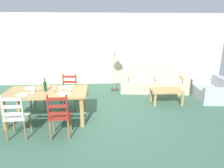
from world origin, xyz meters
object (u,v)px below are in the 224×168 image
(coffee_cup_primary, at_px, (61,89))
(coffee_cup_secondary, at_px, (33,91))
(dining_table, at_px, (47,95))
(wine_glass_near_right, at_px, (70,88))
(wine_glass_near_left, at_px, (31,89))
(dining_chair_near_left, at_px, (16,116))
(wine_bottle, at_px, (45,86))
(dining_chair_near_right, at_px, (59,116))
(dining_chair_far_left, at_px, (39,92))
(standing_lamp, at_px, (115,51))
(dining_chair_far_right, at_px, (69,92))
(armchair_upholstered, at_px, (212,92))
(couch, at_px, (153,83))
(coffee_table, at_px, (166,92))

(coffee_cup_primary, height_order, coffee_cup_secondary, same)
(dining_table, relative_size, wine_glass_near_right, 11.80)
(wine_glass_near_right, bearing_deg, wine_glass_near_left, 179.52)
(dining_chair_near_left, relative_size, wine_bottle, 3.04)
(dining_chair_near_right, xyz_separation_m, wine_glass_near_left, (-0.74, 0.65, 0.38))
(dining_chair_near_right, xyz_separation_m, dining_chair_far_left, (-0.85, 1.57, 0.00))
(dining_chair_near_right, xyz_separation_m, standing_lamp, (1.36, 3.10, 0.93))
(wine_bottle, bearing_deg, coffee_cup_secondary, -158.24)
(dining_chair_near_right, bearing_deg, standing_lamp, 66.39)
(wine_bottle, relative_size, wine_glass_near_right, 1.96)
(dining_chair_near_left, relative_size, standing_lamp, 0.59)
(wine_glass_near_right, bearing_deg, coffee_cup_secondary, 176.24)
(wine_glass_near_left, xyz_separation_m, coffee_cup_secondary, (0.03, 0.05, -0.07))
(dining_chair_far_right, bearing_deg, dining_chair_far_left, 176.69)
(armchair_upholstered, bearing_deg, standing_lamp, 158.72)
(coffee_cup_secondary, height_order, armchair_upholstered, coffee_cup_secondary)
(couch, bearing_deg, dining_chair_near_right, -132.92)
(dining_chair_near_right, height_order, wine_glass_near_right, dining_chair_near_right)
(wine_bottle, distance_m, coffee_cup_secondary, 0.28)
(coffee_cup_secondary, bearing_deg, coffee_table, 16.07)
(dining_chair_far_right, bearing_deg, coffee_cup_primary, -96.50)
(wine_glass_near_right, relative_size, coffee_table, 0.18)
(dining_table, height_order, armchair_upholstered, dining_table)
(coffee_cup_primary, relative_size, armchair_upholstered, 0.07)
(couch, relative_size, standing_lamp, 1.44)
(dining_chair_near_right, relative_size, couch, 0.41)
(dining_table, bearing_deg, wine_bottle, 161.55)
(dining_chair_far_left, distance_m, armchair_upholstered, 5.20)
(couch, xyz_separation_m, standing_lamp, (-1.36, 0.19, 1.12))
(wine_glass_near_right, relative_size, coffee_cup_primary, 1.79)
(dining_chair_far_right, xyz_separation_m, standing_lamp, (1.38, 1.58, 0.93))
(dining_table, bearing_deg, dining_chair_far_right, 60.30)
(dining_chair_far_right, bearing_deg, armchair_upholstered, 5.60)
(dining_chair_near_left, distance_m, wine_glass_near_right, 1.24)
(dining_chair_far_right, xyz_separation_m, wine_bottle, (-0.43, -0.72, 0.39))
(dining_table, distance_m, wine_glass_near_right, 0.63)
(standing_lamp, bearing_deg, couch, -7.76)
(dining_table, bearing_deg, wine_glass_near_right, -14.46)
(dining_chair_far_right, xyz_separation_m, coffee_cup_secondary, (-0.68, -0.82, 0.32))
(dining_chair_far_right, xyz_separation_m, wine_glass_near_left, (-0.72, -0.87, 0.38))
(dining_chair_far_right, height_order, armchair_upholstered, dining_chair_far_right)
(wine_bottle, height_order, couch, wine_bottle)
(dining_chair_near_left, xyz_separation_m, wine_glass_near_right, (1.00, 0.61, 0.38))
(dining_table, bearing_deg, coffee_cup_primary, 0.43)
(dining_chair_far_left, bearing_deg, couch, 20.71)
(coffee_table, relative_size, armchair_upholstered, 0.73)
(wine_glass_near_left, height_order, coffee_table, wine_glass_near_left)
(dining_table, height_order, coffee_table, dining_table)
(coffee_table, bearing_deg, coffee_cup_primary, -162.53)
(coffee_cup_secondary, bearing_deg, coffee_cup_primary, 9.11)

